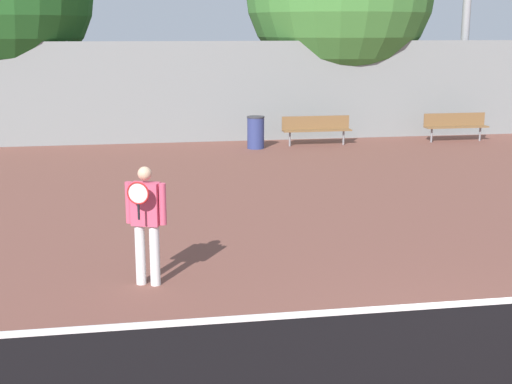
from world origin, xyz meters
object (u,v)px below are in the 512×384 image
Objects in this scene: bench_courtside_near at (316,127)px; bench_courtside_far at (455,124)px; tennis_player at (146,219)px; trash_bin at (256,132)px.

bench_courtside_near and bench_courtside_far have the same top height.
trash_bin is at bearing 93.90° from tennis_player.
bench_courtside_far is (9.97, 11.55, -0.40)m from tennis_player.
tennis_player is at bearing -115.10° from bench_courtside_near.
tennis_player is 0.83× the size of bench_courtside_far.
tennis_player is 1.75× the size of trash_bin.
bench_courtside_far is 6.51m from trash_bin.
tennis_player is 12.76m from bench_courtside_near.
trash_bin is (3.47, 11.26, -0.48)m from tennis_player.
tennis_player is at bearing -130.81° from bench_courtside_far.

